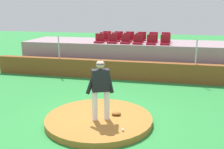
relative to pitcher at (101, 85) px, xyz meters
name	(u,v)px	position (x,y,z in m)	size (l,w,h in m)	color
ground_plane	(99,122)	(-0.12, 0.18, -1.26)	(60.00, 60.00, 0.00)	#2B843A
pitchers_mound	(99,119)	(-0.12, 0.18, -1.17)	(3.32, 3.32, 0.19)	#A46A2D
pitcher	(101,85)	(0.00, 0.00, 0.00)	(0.81, 0.46, 1.85)	white
baseball	(123,130)	(0.80, -0.63, -1.04)	(0.07, 0.07, 0.07)	white
fielding_glove	(116,114)	(0.39, 0.40, -1.02)	(0.30, 0.20, 0.11)	brown
brick_barrier	(127,70)	(-0.12, 5.45, -0.80)	(14.21, 0.40, 0.93)	brown
fence_post_left	(59,47)	(-3.74, 5.45, 0.25)	(0.06, 0.06, 1.17)	silver
fence_post_right	(196,52)	(3.11, 5.45, 0.25)	(0.06, 0.06, 1.17)	silver
bleacher_platform	(134,56)	(-0.12, 7.63, -0.44)	(12.39, 3.05, 1.64)	gray
stadium_chair_0	(99,40)	(-1.88, 6.65, 0.53)	(0.48, 0.44, 0.50)	maroon
stadium_chair_1	(112,40)	(-1.16, 6.65, 0.53)	(0.48, 0.44, 0.50)	maroon
stadium_chair_2	(125,41)	(-0.44, 6.64, 0.53)	(0.48, 0.44, 0.50)	maroon
stadium_chair_3	(138,41)	(0.22, 6.62, 0.53)	(0.48, 0.44, 0.50)	maroon
stadium_chair_4	(151,41)	(0.93, 6.60, 0.53)	(0.48, 0.44, 0.50)	maroon
stadium_chair_5	(165,42)	(1.63, 6.65, 0.53)	(0.48, 0.44, 0.50)	maroon
stadium_chair_6	(104,38)	(-1.84, 7.42, 0.53)	(0.48, 0.44, 0.50)	maroon
stadium_chair_7	(116,39)	(-1.15, 7.44, 0.53)	(0.48, 0.44, 0.50)	maroon
stadium_chair_8	(128,39)	(-0.46, 7.42, 0.53)	(0.48, 0.44, 0.50)	maroon
stadium_chair_9	(140,39)	(0.22, 7.42, 0.53)	(0.48, 0.44, 0.50)	maroon
stadium_chair_10	(153,40)	(0.96, 7.44, 0.53)	(0.48, 0.44, 0.50)	maroon
stadium_chair_11	(166,40)	(1.66, 7.45, 0.53)	(0.48, 0.44, 0.50)	maroon
stadium_chair_12	(107,37)	(-1.87, 8.25, 0.53)	(0.48, 0.44, 0.50)	maroon
stadium_chair_13	(119,37)	(-1.15, 8.26, 0.53)	(0.48, 0.44, 0.50)	maroon
stadium_chair_14	(130,37)	(-0.47, 8.28, 0.53)	(0.48, 0.44, 0.50)	maroon
stadium_chair_15	(142,38)	(0.25, 8.24, 0.53)	(0.48, 0.44, 0.50)	maroon
stadium_chair_16	(153,38)	(0.93, 8.23, 0.53)	(0.48, 0.44, 0.50)	maroon
stadium_chair_17	(166,38)	(1.63, 8.25, 0.53)	(0.48, 0.44, 0.50)	maroon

